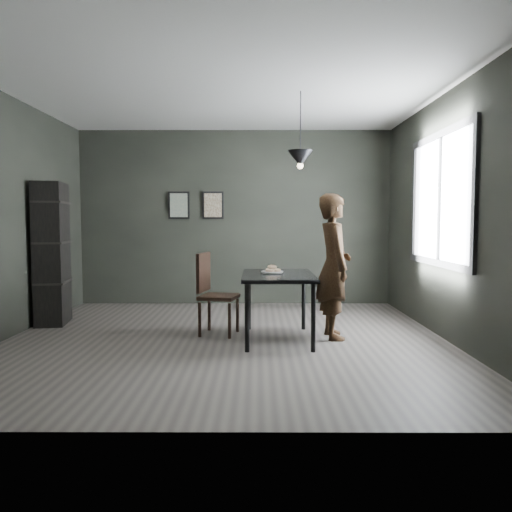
{
  "coord_description": "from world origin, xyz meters",
  "views": [
    {
      "loc": [
        0.37,
        -5.59,
        1.35
      ],
      "look_at": [
        0.35,
        0.05,
        0.95
      ],
      "focal_mm": 35.0,
      "sensor_mm": 36.0,
      "label": 1
    }
  ],
  "objects_px": {
    "cafe_table": "(278,281)",
    "pendant_lamp": "(300,159)",
    "woman": "(334,266)",
    "shelf_unit": "(52,254)",
    "white_plate": "(272,273)",
    "wood_chair": "(212,288)"
  },
  "relations": [
    {
      "from": "shelf_unit",
      "to": "pendant_lamp",
      "type": "bearing_deg",
      "value": -23.2
    },
    {
      "from": "white_plate",
      "to": "woman",
      "type": "xyz_separation_m",
      "value": [
        0.71,
        0.0,
        0.07
      ]
    },
    {
      "from": "cafe_table",
      "to": "shelf_unit",
      "type": "bearing_deg",
      "value": 163.06
    },
    {
      "from": "woman",
      "to": "shelf_unit",
      "type": "height_order",
      "value": "shelf_unit"
    },
    {
      "from": "shelf_unit",
      "to": "pendant_lamp",
      "type": "height_order",
      "value": "pendant_lamp"
    },
    {
      "from": "cafe_table",
      "to": "woman",
      "type": "distance_m",
      "value": 0.67
    },
    {
      "from": "wood_chair",
      "to": "shelf_unit",
      "type": "relative_size",
      "value": 0.53
    },
    {
      "from": "cafe_table",
      "to": "pendant_lamp",
      "type": "bearing_deg",
      "value": 21.8
    },
    {
      "from": "pendant_lamp",
      "to": "white_plate",
      "type": "bearing_deg",
      "value": 179.26
    },
    {
      "from": "woman",
      "to": "wood_chair",
      "type": "xyz_separation_m",
      "value": [
        -1.42,
        0.17,
        -0.28
      ]
    },
    {
      "from": "wood_chair",
      "to": "woman",
      "type": "bearing_deg",
      "value": 5.38
    },
    {
      "from": "white_plate",
      "to": "pendant_lamp",
      "type": "bearing_deg",
      "value": -0.74
    },
    {
      "from": "pendant_lamp",
      "to": "shelf_unit",
      "type": "bearing_deg",
      "value": 166.02
    },
    {
      "from": "wood_chair",
      "to": "pendant_lamp",
      "type": "relative_size",
      "value": 1.12
    },
    {
      "from": "shelf_unit",
      "to": "white_plate",
      "type": "bearing_deg",
      "value": -24.59
    },
    {
      "from": "cafe_table",
      "to": "pendant_lamp",
      "type": "relative_size",
      "value": 1.39
    },
    {
      "from": "cafe_table",
      "to": "shelf_unit",
      "type": "height_order",
      "value": "shelf_unit"
    },
    {
      "from": "woman",
      "to": "wood_chair",
      "type": "height_order",
      "value": "woman"
    },
    {
      "from": "woman",
      "to": "pendant_lamp",
      "type": "xyz_separation_m",
      "value": [
        -0.39,
        -0.01,
        1.22
      ]
    },
    {
      "from": "shelf_unit",
      "to": "woman",
      "type": "bearing_deg",
      "value": -21.62
    },
    {
      "from": "white_plate",
      "to": "shelf_unit",
      "type": "bearing_deg",
      "value": 164.63
    },
    {
      "from": "woman",
      "to": "shelf_unit",
      "type": "relative_size",
      "value": 0.9
    }
  ]
}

